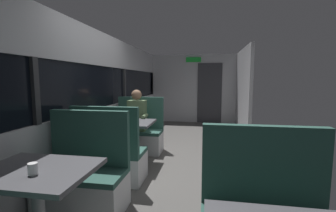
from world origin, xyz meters
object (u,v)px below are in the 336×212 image
dining_table_near_window (37,181)px  dining_table_mid_window (127,127)px  seated_passenger (138,126)px  coffee_cup_primary (33,169)px  bench_mid_window_facing_end (110,159)px  bench_near_window_facing_entry (84,180)px  bench_mid_window_facing_entry (139,135)px

dining_table_near_window → dining_table_mid_window: size_ratio=1.00×
seated_passenger → coffee_cup_primary: 2.86m
dining_table_mid_window → bench_mid_window_facing_end: bench_mid_window_facing_end is taller
dining_table_near_window → bench_near_window_facing_entry: bench_near_window_facing_entry is taller
dining_table_mid_window → seated_passenger: bearing=90.0°
bench_mid_window_facing_entry → dining_table_near_window: bearing=-90.0°
seated_passenger → coffee_cup_primary: size_ratio=14.00×
bench_mid_window_facing_end → bench_mid_window_facing_entry: bearing=90.0°
bench_mid_window_facing_entry → coffee_cup_primary: size_ratio=12.22×
seated_passenger → dining_table_near_window: bearing=-90.0°
dining_table_near_window → bench_mid_window_facing_entry: bearing=90.0°
dining_table_mid_window → coffee_cup_primary: (0.06, -2.23, 0.15)m
dining_table_near_window → seated_passenger: (0.00, 2.75, -0.10)m
bench_near_window_facing_entry → coffee_cup_primary: bearing=-85.6°
bench_near_window_facing_entry → seated_passenger: bearing=90.0°
dining_table_mid_window → bench_mid_window_facing_end: 0.77m
bench_mid_window_facing_end → coffee_cup_primary: size_ratio=12.22×
dining_table_mid_window → seated_passenger: seated_passenger is taller
bench_mid_window_facing_entry → bench_mid_window_facing_end: bearing=-90.0°
bench_near_window_facing_entry → bench_mid_window_facing_end: bearing=90.0°
bench_mid_window_facing_end → seated_passenger: (0.00, 1.33, 0.21)m
bench_near_window_facing_entry → bench_mid_window_facing_entry: size_ratio=1.00×
dining_table_near_window → coffee_cup_primary: bearing=-59.0°
bench_near_window_facing_entry → bench_mid_window_facing_entry: same height
bench_near_window_facing_entry → coffee_cup_primary: bench_near_window_facing_entry is taller
bench_mid_window_facing_end → coffee_cup_primary: bearing=-87.7°
bench_mid_window_facing_entry → seated_passenger: 0.22m
dining_table_mid_window → bench_mid_window_facing_entry: (0.00, 0.70, -0.31)m
coffee_cup_primary → seated_passenger: bearing=91.2°
dining_table_near_window → bench_mid_window_facing_entry: size_ratio=0.82×
dining_table_mid_window → bench_near_window_facing_entry: bearing=-90.0°
bench_mid_window_facing_entry → coffee_cup_primary: bearing=-88.8°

